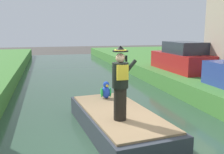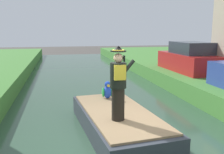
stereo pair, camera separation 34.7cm
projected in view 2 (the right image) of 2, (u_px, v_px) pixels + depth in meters
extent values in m
plane|color=#4C4742|center=(124.00, 147.00, 6.39)|extent=(80.00, 80.00, 0.00)
cube|color=#33513D|center=(124.00, 145.00, 6.38)|extent=(6.78, 48.00, 0.10)
cube|color=#333842|center=(118.00, 122.00, 7.04)|extent=(2.23, 4.36, 0.56)
cube|color=#997A56|center=(118.00, 112.00, 6.98)|extent=(2.05, 4.02, 0.05)
cylinder|color=black|center=(118.00, 104.00, 6.23)|extent=(0.32, 0.32, 0.82)
cylinder|color=black|center=(118.00, 75.00, 6.09)|extent=(0.40, 0.40, 0.62)
cube|color=gold|center=(120.00, 73.00, 5.89)|extent=(0.28, 0.06, 0.36)
sphere|color=#DBA884|center=(118.00, 58.00, 6.02)|extent=(0.23, 0.23, 0.23)
cylinder|color=black|center=(118.00, 51.00, 5.99)|extent=(0.38, 0.38, 0.03)
cone|color=black|center=(118.00, 48.00, 5.97)|extent=(0.26, 0.26, 0.12)
cylinder|color=gold|center=(118.00, 50.00, 5.98)|extent=(0.29, 0.29, 0.02)
cylinder|color=black|center=(127.00, 68.00, 6.07)|extent=(0.38, 0.09, 0.43)
cube|color=black|center=(124.00, 59.00, 5.99)|extent=(0.03, 0.08, 0.15)
ellipsoid|color=blue|center=(107.00, 92.00, 8.25)|extent=(0.26, 0.32, 0.40)
sphere|color=blue|center=(108.00, 84.00, 8.17)|extent=(0.20, 0.20, 0.20)
cone|color=yellow|center=(108.00, 85.00, 8.07)|extent=(0.09, 0.09, 0.09)
ellipsoid|color=green|center=(103.00, 92.00, 8.23)|extent=(0.08, 0.20, 0.32)
ellipsoid|color=green|center=(112.00, 92.00, 8.28)|extent=(0.08, 0.20, 0.32)
cube|color=red|center=(188.00, 62.00, 13.02)|extent=(1.74, 4.01, 0.90)
cube|color=#2D333D|center=(191.00, 48.00, 12.69)|extent=(1.46, 2.21, 0.60)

